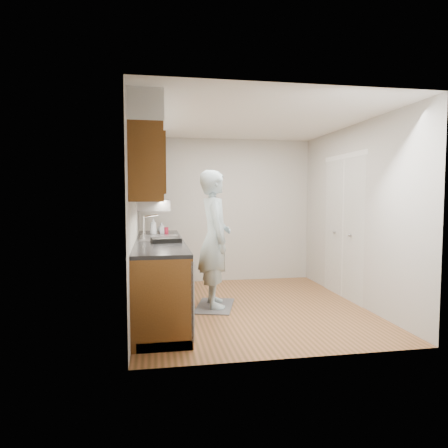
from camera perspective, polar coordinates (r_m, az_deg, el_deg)
The scene contains 15 objects.
floor at distance 5.55m, azimuth 3.68°, elevation -11.72°, with size 3.50×3.50×0.00m, color #9C613B.
ceiling at distance 5.43m, azimuth 3.81°, elevation 14.58°, with size 3.50×3.50×0.00m, color white.
wall_left at distance 5.20m, azimuth -12.54°, elevation 1.13°, with size 0.02×3.50×2.50m, color #B7B3AB.
wall_right at distance 5.88m, azimuth 18.09°, elevation 1.35°, with size 0.02×3.50×2.50m, color #B7B3AB.
wall_back at distance 7.06m, azimuth 0.38°, elevation 1.96°, with size 3.00×0.02×2.50m, color #B7B3AB.
counter at distance 5.28m, azimuth -9.14°, elevation -7.10°, with size 0.64×2.80×1.30m.
upper_cabinets at distance 5.25m, azimuth -10.78°, elevation 8.82°, with size 0.47×2.80×1.21m.
closet_door at distance 6.16m, azimuth 16.64°, elevation -0.61°, with size 0.02×1.22×2.05m, color white.
floor_mat at distance 5.55m, azimuth -1.32°, elevation -11.63°, with size 0.47×0.80×0.02m, color #5F5F62.
person at distance 5.36m, azimuth -1.34°, elevation -0.80°, with size 0.73×0.49×2.08m, color #A3BCC6.
soap_bottle_a at distance 5.91m, azimuth -10.07°, elevation -0.30°, with size 0.10×0.10×0.25m, color silver.
soap_bottle_b at distance 5.97m, azimuth -8.78°, elevation -0.63°, with size 0.08×0.08×0.17m, color silver.
soap_bottle_c at distance 6.13m, azimuth -8.96°, elevation -0.55°, with size 0.13×0.13×0.16m, color silver.
soda_can at distance 5.86m, azimuth -8.23°, elevation -1.00°, with size 0.06×0.06×0.11m, color #AA1D36.
dish_rack at distance 4.93m, azimuth -8.29°, elevation -2.27°, with size 0.35×0.29×0.05m, color black.
Camera 1 is at (-1.26, -5.19, 1.50)m, focal length 32.00 mm.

